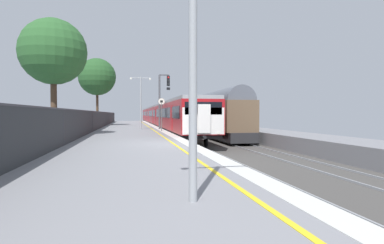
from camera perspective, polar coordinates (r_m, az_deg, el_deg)
ground at (r=16.48m, az=7.12°, el=-5.78°), size 17.40×110.00×1.21m
commuter_train_at_platform at (r=50.20m, az=-5.78°, el=1.19°), size 2.83×61.31×3.81m
freight_train_adjacent_track at (r=43.81m, az=0.28°, el=1.54°), size 2.60×39.99×4.66m
signal_gantry at (r=30.99m, az=-5.31°, el=4.78°), size 1.10×0.24×5.26m
speed_limit_sign at (r=27.91m, az=-5.43°, el=2.14°), size 0.59×0.08×2.85m
platform_lamp_near at (r=5.49m, az=0.16°, el=16.77°), size 2.00×0.20×4.84m
platform_lamp_mid at (r=31.10m, az=-9.09°, el=4.24°), size 2.00×0.20×5.01m
platform_back_fence at (r=15.84m, az=-21.91°, el=-0.69°), size 0.07×99.00×1.72m
background_tree_left at (r=42.43m, az=-16.59°, el=7.53°), size 4.64×4.64×8.45m
background_tree_centre at (r=23.56m, az=-23.27°, el=11.07°), size 4.36×4.36×7.77m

